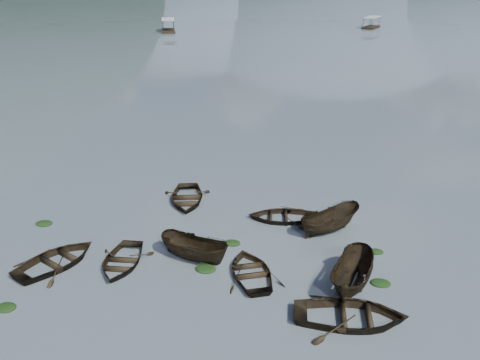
% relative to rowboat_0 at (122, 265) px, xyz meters
% --- Properties ---
extents(ground_plane, '(2400.00, 2400.00, 0.00)m').
position_rel_rowboat_0_xyz_m(ground_plane, '(4.47, -3.88, 0.00)').
color(ground_plane, '#536168').
extents(rowboat_0, '(3.42, 4.43, 0.85)m').
position_rel_rowboat_0_xyz_m(rowboat_0, '(0.00, 0.00, 0.00)').
color(rowboat_0, black).
rests_on(rowboat_0, ground).
extents(rowboat_1, '(4.93, 5.58, 0.96)m').
position_rel_rowboat_0_xyz_m(rowboat_1, '(-3.31, -0.84, 0.00)').
color(rowboat_1, black).
rests_on(rowboat_1, ground).
extents(rowboat_2, '(4.42, 2.61, 1.61)m').
position_rel_rowboat_0_xyz_m(rowboat_2, '(3.59, 1.46, 0.00)').
color(rowboat_2, black).
rests_on(rowboat_2, ground).
extents(rowboat_3, '(4.44, 4.98, 0.85)m').
position_rel_rowboat_0_xyz_m(rowboat_3, '(6.91, 0.64, 0.00)').
color(rowboat_3, black).
rests_on(rowboat_3, ground).
extents(rowboat_4, '(5.53, 4.29, 1.05)m').
position_rel_rowboat_0_xyz_m(rowboat_4, '(12.02, -1.98, 0.00)').
color(rowboat_4, black).
rests_on(rowboat_4, ground).
extents(rowboat_5, '(2.55, 4.92, 1.81)m').
position_rel_rowboat_0_xyz_m(rowboat_5, '(11.94, 0.67, 0.00)').
color(rowboat_5, black).
rests_on(rowboat_5, ground).
extents(rowboat_6, '(4.40, 5.26, 0.93)m').
position_rel_rowboat_0_xyz_m(rowboat_6, '(0.76, 8.33, 0.00)').
color(rowboat_6, black).
rests_on(rowboat_6, ground).
extents(rowboat_7, '(4.70, 3.76, 0.87)m').
position_rel_rowboat_0_xyz_m(rowboat_7, '(7.36, 7.22, 0.00)').
color(rowboat_7, black).
rests_on(rowboat_7, ground).
extents(rowboat_8, '(4.11, 4.22, 1.65)m').
position_rel_rowboat_0_xyz_m(rowboat_8, '(10.35, 6.42, 0.00)').
color(rowboat_8, black).
rests_on(rowboat_8, ground).
extents(weed_clump_0, '(1.00, 0.82, 0.22)m').
position_rel_rowboat_0_xyz_m(weed_clump_0, '(-3.55, -4.80, 0.00)').
color(weed_clump_0, black).
rests_on(weed_clump_0, ground).
extents(weed_clump_1, '(0.94, 0.75, 0.21)m').
position_rel_rowboat_0_xyz_m(weed_clump_1, '(5.14, 3.56, 0.00)').
color(weed_clump_1, black).
rests_on(weed_clump_1, ground).
extents(weed_clump_2, '(1.10, 0.88, 0.24)m').
position_rel_rowboat_0_xyz_m(weed_clump_2, '(4.48, 0.58, 0.00)').
color(weed_clump_2, black).
rests_on(weed_clump_2, ground).
extents(weed_clump_3, '(0.80, 0.68, 0.18)m').
position_rel_rowboat_0_xyz_m(weed_clump_3, '(13.09, 4.55, 0.00)').
color(weed_clump_3, black).
rests_on(weed_clump_3, ground).
extents(weed_clump_4, '(1.02, 0.81, 0.21)m').
position_rel_rowboat_0_xyz_m(weed_clump_4, '(13.33, 1.40, 0.00)').
color(weed_clump_4, black).
rests_on(weed_clump_4, ground).
extents(weed_clump_5, '(1.05, 0.85, 0.22)m').
position_rel_rowboat_0_xyz_m(weed_clump_5, '(-6.62, 3.15, 0.00)').
color(weed_clump_5, black).
rests_on(weed_clump_5, ground).
extents(weed_clump_6, '(0.96, 0.80, 0.20)m').
position_rel_rowboat_0_xyz_m(weed_clump_6, '(4.04, 2.20, 0.00)').
color(weed_clump_6, black).
rests_on(weed_clump_6, ground).
extents(weed_clump_7, '(1.10, 0.88, 0.24)m').
position_rel_rowboat_0_xyz_m(weed_clump_7, '(10.66, 7.40, 0.00)').
color(weed_clump_7, black).
rests_on(weed_clump_7, ground).
extents(pontoon_left, '(5.05, 7.30, 2.58)m').
position_rel_rowboat_0_xyz_m(pontoon_left, '(-31.52, 90.01, 0.00)').
color(pontoon_left, black).
rests_on(pontoon_left, ground).
extents(pontoon_centre, '(4.15, 6.60, 2.35)m').
position_rel_rowboat_0_xyz_m(pontoon_centre, '(11.02, 107.07, 0.00)').
color(pontoon_centre, black).
rests_on(pontoon_centre, ground).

